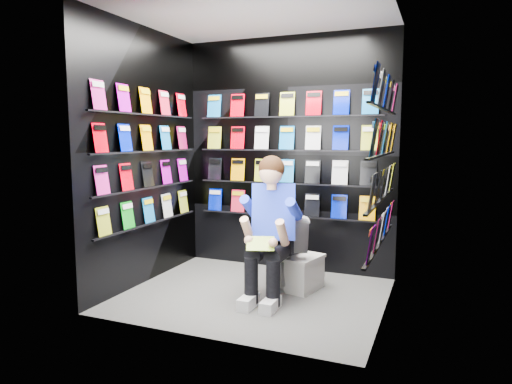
% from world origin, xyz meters
% --- Properties ---
extents(floor, '(2.40, 2.40, 0.00)m').
position_xyz_m(floor, '(0.00, 0.00, 0.00)').
color(floor, '#555553').
rests_on(floor, ground).
extents(ceiling, '(2.40, 2.40, 0.00)m').
position_xyz_m(ceiling, '(0.00, 0.00, 2.60)').
color(ceiling, white).
rests_on(ceiling, floor).
extents(wall_back, '(2.40, 0.04, 2.60)m').
position_xyz_m(wall_back, '(0.00, 1.00, 1.30)').
color(wall_back, black).
rests_on(wall_back, floor).
extents(wall_front, '(2.40, 0.04, 2.60)m').
position_xyz_m(wall_front, '(0.00, -1.00, 1.30)').
color(wall_front, black).
rests_on(wall_front, floor).
extents(wall_left, '(0.04, 2.00, 2.60)m').
position_xyz_m(wall_left, '(-1.20, 0.00, 1.30)').
color(wall_left, black).
rests_on(wall_left, floor).
extents(wall_right, '(0.04, 2.00, 2.60)m').
position_xyz_m(wall_right, '(1.20, 0.00, 1.30)').
color(wall_right, black).
rests_on(wall_right, floor).
extents(comics_back, '(2.10, 0.06, 1.37)m').
position_xyz_m(comics_back, '(0.00, 0.97, 1.31)').
color(comics_back, '#EC1F40').
rests_on(comics_back, wall_back).
extents(comics_left, '(0.06, 1.70, 1.37)m').
position_xyz_m(comics_left, '(-1.17, 0.00, 1.31)').
color(comics_left, '#EC1F40').
rests_on(comics_left, wall_left).
extents(comics_right, '(0.06, 1.70, 1.37)m').
position_xyz_m(comics_right, '(1.17, 0.00, 1.31)').
color(comics_right, '#EC1F40').
rests_on(comics_right, wall_right).
extents(toilet, '(0.64, 0.85, 0.73)m').
position_xyz_m(toilet, '(0.18, 0.45, 0.37)').
color(toilet, white).
rests_on(toilet, floor).
extents(longbox, '(0.32, 0.45, 0.31)m').
position_xyz_m(longbox, '(0.41, 0.33, 0.15)').
color(longbox, silver).
rests_on(longbox, floor).
extents(longbox_lid, '(0.34, 0.48, 0.03)m').
position_xyz_m(longbox_lid, '(0.41, 0.33, 0.32)').
color(longbox_lid, silver).
rests_on(longbox_lid, longbox).
extents(reader, '(0.77, 0.92, 1.45)m').
position_xyz_m(reader, '(0.18, 0.07, 0.78)').
color(reader, blue).
rests_on(reader, toilet).
extents(held_comic, '(0.27, 0.21, 0.10)m').
position_xyz_m(held_comic, '(0.18, -0.28, 0.58)').
color(held_comic, green).
rests_on(held_comic, reader).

